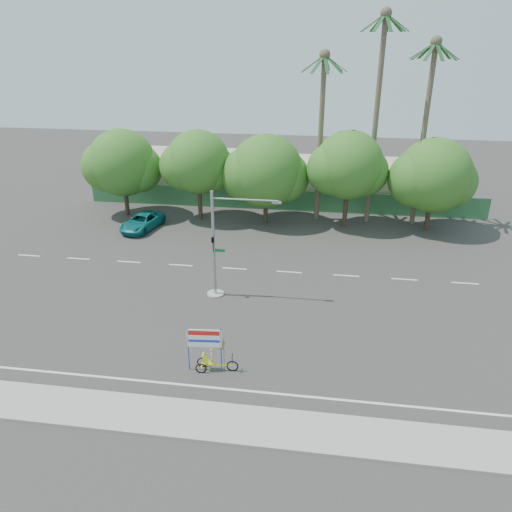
# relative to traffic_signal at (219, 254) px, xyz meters

# --- Properties ---
(ground) EXTENTS (120.00, 120.00, 0.00)m
(ground) POSITION_rel_traffic_signal_xyz_m (2.20, -3.98, -2.92)
(ground) COLOR #33302D
(ground) RESTS_ON ground
(sidewalk_near) EXTENTS (50.00, 2.40, 0.12)m
(sidewalk_near) POSITION_rel_traffic_signal_xyz_m (2.20, -11.48, -2.86)
(sidewalk_near) COLOR gray
(sidewalk_near) RESTS_ON ground
(fence) EXTENTS (38.00, 0.08, 2.00)m
(fence) POSITION_rel_traffic_signal_xyz_m (2.20, 17.52, -1.92)
(fence) COLOR #336B3D
(fence) RESTS_ON ground
(building_left) EXTENTS (12.00, 8.00, 4.00)m
(building_left) POSITION_rel_traffic_signal_xyz_m (-7.80, 22.02, -0.92)
(building_left) COLOR beige
(building_left) RESTS_ON ground
(building_right) EXTENTS (14.00, 8.00, 3.60)m
(building_right) POSITION_rel_traffic_signal_xyz_m (10.20, 22.02, -1.12)
(building_right) COLOR beige
(building_right) RESTS_ON ground
(tree_far_left) EXTENTS (7.14, 6.00, 7.96)m
(tree_far_left) POSITION_rel_traffic_signal_xyz_m (-11.85, 14.02, 1.84)
(tree_far_left) COLOR #473828
(tree_far_left) RESTS_ON ground
(tree_left) EXTENTS (6.66, 5.60, 8.07)m
(tree_left) POSITION_rel_traffic_signal_xyz_m (-4.85, 14.02, 2.14)
(tree_left) COLOR #473828
(tree_left) RESTS_ON ground
(tree_center) EXTENTS (7.62, 6.40, 7.85)m
(tree_center) POSITION_rel_traffic_signal_xyz_m (1.14, 14.02, 1.55)
(tree_center) COLOR #473828
(tree_center) RESTS_ON ground
(tree_right) EXTENTS (6.90, 5.80, 8.36)m
(tree_right) POSITION_rel_traffic_signal_xyz_m (8.15, 14.02, 2.32)
(tree_right) COLOR #473828
(tree_right) RESTS_ON ground
(tree_far_right) EXTENTS (7.38, 6.20, 7.94)m
(tree_far_right) POSITION_rel_traffic_signal_xyz_m (15.15, 14.02, 1.73)
(tree_far_right) COLOR #473828
(tree_far_right) RESTS_ON ground
(palm_tall) EXTENTS (3.73, 3.79, 17.45)m
(palm_tall) POSITION_rel_traffic_signal_xyz_m (10.20, 15.52, 7.55)
(palm_tall) COLOR #70604C
(palm_tall) RESTS_ON ground
(palm_mid) EXTENTS (3.73, 3.79, 15.45)m
(palm_mid) POSITION_rel_traffic_signal_xyz_m (14.20, 15.52, 6.48)
(palm_mid) COLOR #70604C
(palm_mid) RESTS_ON ground
(palm_short) EXTENTS (3.73, 3.79, 14.45)m
(palm_short) POSITION_rel_traffic_signal_xyz_m (5.70, 15.52, 5.94)
(palm_short) COLOR #70604C
(palm_short) RESTS_ON ground
(traffic_signal) EXTENTS (4.72, 1.10, 7.00)m
(traffic_signal) POSITION_rel_traffic_signal_xyz_m (0.00, 0.00, 0.00)
(traffic_signal) COLOR gray
(traffic_signal) RESTS_ON ground
(trike_billboard) EXTENTS (2.55, 0.65, 2.51)m
(trike_billboard) POSITION_rel_traffic_signal_xyz_m (1.18, -7.84, -1.91)
(trike_billboard) COLOR black
(trike_billboard) RESTS_ON ground
(pickup_truck) EXTENTS (3.18, 5.16, 1.34)m
(pickup_truck) POSITION_rel_traffic_signal_xyz_m (-9.14, 10.72, -2.25)
(pickup_truck) COLOR #107071
(pickup_truck) RESTS_ON ground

